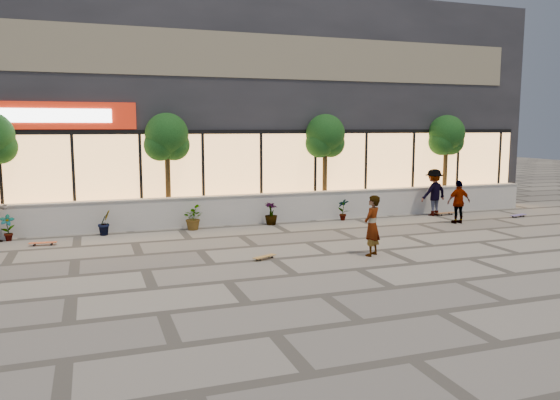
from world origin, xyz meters
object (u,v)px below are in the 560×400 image
object	(u,v)px
tree_east	(446,138)
skateboard_center	(265,257)
skateboard_right_near	(445,213)
skater_right_near	(459,202)
skateboard_right_far	(518,215)
skateboard_left	(43,243)
skater_center	(372,226)
skater_right_far	(434,192)
tree_midwest	(167,140)
tree_mideast	(325,139)

from	to	relation	value
tree_east	skateboard_center	bearing A→B (deg)	-148.66
tree_east	skateboard_center	size ratio (longest dim) A/B	5.50
tree_east	skateboard_right_near	world-z (taller)	tree_east
skater_right_near	skateboard_right_near	world-z (taller)	skater_right_near
skateboard_right_near	skateboard_right_far	xyz separation A→B (m)	(2.35, -1.32, -0.01)
skater_right_near	skateboard_right_near	size ratio (longest dim) A/B	1.78
skateboard_left	skateboard_right_near	xyz separation A→B (m)	(14.46, 0.78, 0.01)
skateboard_left	skateboard_right_near	world-z (taller)	skateboard_right_near
skater_center	skater_right_near	world-z (taller)	skater_center
skater_center	skater_right_far	xyz separation A→B (m)	(5.51, 5.15, 0.09)
tree_east	skateboard_right_far	bearing A→B (deg)	-64.36
skateboard_right_near	tree_east	bearing A→B (deg)	50.07
skater_center	skater_right_near	size ratio (longest dim) A/B	1.06
skateboard_right_near	skater_right_far	bearing A→B (deg)	162.45
tree_midwest	skateboard_center	bearing A→B (deg)	-74.64
skater_center	skateboard_center	world-z (taller)	skater_center
tree_midwest	skater_right_far	distance (m)	10.31
skater_right_far	skateboard_center	world-z (taller)	skater_right_far
tree_mideast	tree_midwest	bearing A→B (deg)	180.00
skater_right_near	skater_center	bearing A→B (deg)	34.36
skateboard_left	tree_east	bearing A→B (deg)	14.29
skater_center	skateboard_left	bearing A→B (deg)	-63.29
skateboard_center	skateboard_right_far	bearing A→B (deg)	-10.89
skater_right_far	tree_mideast	bearing A→B (deg)	-31.19
tree_midwest	skater_center	xyz separation A→B (m)	(4.49, -6.55, -2.17)
skateboard_center	tree_midwest	bearing A→B (deg)	78.62
tree_mideast	skater_right_far	size ratio (longest dim) A/B	2.16
skater_center	skater_right_far	world-z (taller)	skater_right_far
skater_center	skateboard_right_far	xyz separation A→B (m)	(8.36, 3.73, -0.74)
tree_mideast	skater_right_far	distance (m)	4.72
skater_right_near	skater_right_far	distance (m)	1.80
skater_center	skateboard_center	size ratio (longest dim) A/B	2.29
tree_mideast	skateboard_right_far	bearing A→B (deg)	-22.35
tree_midwest	skater_center	bearing A→B (deg)	-55.56
skater_center	skateboard_center	bearing A→B (deg)	-47.41
tree_mideast	skateboard_center	bearing A→B (deg)	-125.96
tree_east	skater_center	size ratio (longest dim) A/B	2.40
skater_right_far	skater_center	bearing A→B (deg)	31.15
tree_midwest	skater_right_far	world-z (taller)	tree_midwest
tree_mideast	skateboard_right_near	xyz separation A→B (m)	(4.50, -1.50, -2.90)
skater_right_near	skateboard_left	xyz separation A→B (m)	(-13.77, 0.90, -0.70)
tree_midwest	skateboard_right_near	bearing A→B (deg)	-8.13
skater_right_near	skateboard_right_near	xyz separation A→B (m)	(0.69, 1.68, -0.69)
skateboard_center	skateboard_left	bearing A→B (deg)	119.70
skater_right_near	skateboard_left	bearing A→B (deg)	-1.70
skater_right_far	skater_right_near	bearing A→B (deg)	72.04
skater_right_far	skateboard_left	bearing A→B (deg)	-8.29
tree_mideast	skater_center	distance (m)	7.06
skateboard_center	skateboard_right_near	world-z (taller)	skateboard_right_near
skater_right_far	skateboard_left	distance (m)	14.01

